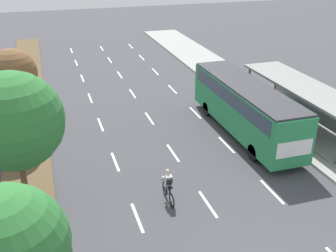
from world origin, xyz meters
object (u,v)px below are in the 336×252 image
cyclist (168,187)px  median_tree_second (14,121)px  median_tree_nearest (6,247)px  median_tree_third (12,73)px  bus (245,104)px  bus_shelter (306,102)px

cyclist → median_tree_second: median_tree_second is taller
median_tree_nearest → median_tree_third: median_tree_nearest is taller
bus → cyclist: 9.17m
median_tree_nearest → median_tree_second: median_tree_second is taller
median_tree_second → median_tree_third: size_ratio=1.14×
bus → median_tree_third: bearing=167.2°
bus_shelter → cyclist: 12.54m
median_tree_nearest → bus: bearing=42.4°
bus_shelter → median_tree_nearest: size_ratio=1.92×
bus_shelter → cyclist: size_ratio=6.18×
cyclist → bus: bearing=39.7°
bus_shelter → median_tree_nearest: (-17.76, -11.91, 2.42)m
bus_shelter → median_tree_nearest: median_tree_nearest is taller
bus → median_tree_nearest: (-13.48, -12.32, 2.22)m
bus_shelter → bus: bearing=174.5°
cyclist → median_tree_second: bearing=169.4°
cyclist → median_tree_third: (-6.81, 8.94, 3.66)m
median_tree_second → median_tree_nearest: bearing=-90.0°
cyclist → median_tree_nearest: median_tree_nearest is taller
median_tree_nearest → median_tree_second: bearing=90.0°
bus → cyclist: bus is taller
cyclist → median_tree_third: size_ratio=0.31×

